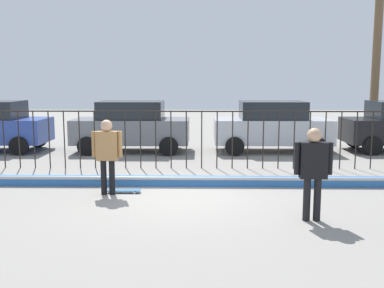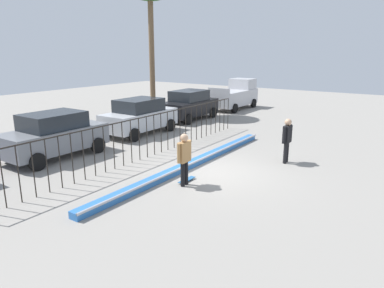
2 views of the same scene
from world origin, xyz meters
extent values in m
plane|color=gray|center=(0.00, 0.00, 0.00)|extent=(60.00, 60.00, 0.00)
cube|color=#2D6BB7|center=(0.00, 1.11, 0.11)|extent=(11.00, 0.36, 0.22)
cylinder|color=#B2B2B7|center=(0.00, 0.93, 0.22)|extent=(11.00, 0.09, 0.09)
cylinder|color=black|center=(-5.60, 3.34, 0.88)|extent=(0.04, 0.04, 1.77)
cylinder|color=black|center=(-5.13, 3.34, 0.88)|extent=(0.04, 0.04, 1.77)
cylinder|color=black|center=(-4.67, 3.34, 0.88)|extent=(0.04, 0.04, 1.77)
cylinder|color=black|center=(-4.20, 3.34, 0.88)|extent=(0.04, 0.04, 1.77)
cylinder|color=black|center=(-3.73, 3.34, 0.88)|extent=(0.04, 0.04, 1.77)
cylinder|color=black|center=(-3.27, 3.34, 0.88)|extent=(0.04, 0.04, 1.77)
cylinder|color=black|center=(-2.80, 3.34, 0.88)|extent=(0.04, 0.04, 1.77)
cylinder|color=black|center=(-2.33, 3.34, 0.88)|extent=(0.04, 0.04, 1.77)
cylinder|color=black|center=(-1.87, 3.34, 0.88)|extent=(0.04, 0.04, 1.77)
cylinder|color=black|center=(-1.40, 3.34, 0.88)|extent=(0.04, 0.04, 1.77)
cylinder|color=black|center=(-0.93, 3.34, 0.88)|extent=(0.04, 0.04, 1.77)
cylinder|color=black|center=(-0.47, 3.34, 0.88)|extent=(0.04, 0.04, 1.77)
cylinder|color=black|center=(0.00, 3.34, 0.88)|extent=(0.04, 0.04, 1.77)
cylinder|color=black|center=(0.47, 3.34, 0.88)|extent=(0.04, 0.04, 1.77)
cylinder|color=black|center=(0.93, 3.34, 0.88)|extent=(0.04, 0.04, 1.77)
cylinder|color=black|center=(1.40, 3.34, 0.88)|extent=(0.04, 0.04, 1.77)
cylinder|color=black|center=(1.87, 3.34, 0.88)|extent=(0.04, 0.04, 1.77)
cylinder|color=black|center=(2.33, 3.34, 0.88)|extent=(0.04, 0.04, 1.77)
cylinder|color=black|center=(2.80, 3.34, 0.88)|extent=(0.04, 0.04, 1.77)
cylinder|color=black|center=(3.27, 3.34, 0.88)|extent=(0.04, 0.04, 1.77)
cylinder|color=black|center=(3.73, 3.34, 0.88)|extent=(0.04, 0.04, 1.77)
cylinder|color=black|center=(4.20, 3.34, 0.88)|extent=(0.04, 0.04, 1.77)
cylinder|color=black|center=(4.67, 3.34, 0.88)|extent=(0.04, 0.04, 1.77)
cylinder|color=black|center=(5.13, 3.34, 0.88)|extent=(0.04, 0.04, 1.77)
cylinder|color=black|center=(5.60, 3.34, 0.88)|extent=(0.04, 0.04, 1.77)
cube|color=black|center=(0.00, 3.34, 1.75)|extent=(14.00, 0.04, 0.04)
cylinder|color=black|center=(-1.85, 0.16, 0.41)|extent=(0.14, 0.14, 0.82)
cylinder|color=black|center=(-1.65, 0.16, 0.41)|extent=(0.14, 0.14, 0.82)
cube|color=#A87A47|center=(-1.75, 0.16, 1.17)|extent=(0.50, 0.22, 0.68)
sphere|color=tan|center=(-1.75, 0.16, 1.64)|extent=(0.27, 0.27, 0.27)
cylinder|color=#A87A47|center=(-2.06, 0.16, 1.20)|extent=(0.11, 0.11, 0.61)
cylinder|color=#A87A47|center=(-1.45, 0.16, 1.20)|extent=(0.11, 0.11, 0.61)
cube|color=#26598C|center=(-1.41, 0.30, 0.06)|extent=(0.80, 0.20, 0.02)
cylinder|color=silver|center=(-1.14, 0.37, 0.03)|extent=(0.05, 0.03, 0.05)
cylinder|color=silver|center=(-1.14, 0.22, 0.03)|extent=(0.05, 0.03, 0.05)
cylinder|color=silver|center=(-1.68, 0.37, 0.03)|extent=(0.05, 0.03, 0.05)
cylinder|color=silver|center=(-1.68, 0.22, 0.03)|extent=(0.05, 0.03, 0.05)
cylinder|color=black|center=(2.48, -1.75, 0.42)|extent=(0.14, 0.14, 0.84)
cylinder|color=black|center=(2.67, -1.75, 0.42)|extent=(0.14, 0.14, 0.84)
cube|color=black|center=(2.57, -1.75, 1.18)|extent=(0.51, 0.22, 0.69)
sphere|color=tan|center=(2.57, -1.75, 1.66)|extent=(0.27, 0.27, 0.27)
cylinder|color=black|center=(2.27, -1.75, 1.22)|extent=(0.11, 0.11, 0.62)
cylinder|color=black|center=(2.88, -1.75, 1.22)|extent=(0.11, 0.11, 0.62)
cylinder|color=black|center=(-6.09, 7.51, 0.34)|extent=(0.68, 0.22, 0.68)
cylinder|color=black|center=(-6.09, 5.61, 0.34)|extent=(0.68, 0.22, 0.68)
cube|color=slate|center=(-2.17, 6.54, 0.79)|extent=(4.30, 1.90, 0.90)
cube|color=#1E2328|center=(-2.17, 6.54, 1.57)|extent=(2.37, 1.71, 0.66)
cylinder|color=black|center=(-0.70, 7.49, 0.34)|extent=(0.68, 0.22, 0.68)
cylinder|color=black|center=(-0.70, 5.59, 0.34)|extent=(0.68, 0.22, 0.68)
cylinder|color=black|center=(-3.63, 7.49, 0.34)|extent=(0.68, 0.22, 0.68)
cylinder|color=black|center=(-3.63, 5.59, 0.34)|extent=(0.68, 0.22, 0.68)
cube|color=#B7BABF|center=(3.11, 6.61, 0.79)|extent=(4.30, 1.90, 0.90)
cube|color=#1E2328|center=(3.11, 6.61, 1.57)|extent=(2.37, 1.71, 0.66)
cylinder|color=black|center=(4.57, 7.56, 0.34)|extent=(0.68, 0.22, 0.68)
cylinder|color=black|center=(4.57, 5.66, 0.34)|extent=(0.68, 0.22, 0.68)
cylinder|color=black|center=(1.65, 7.56, 0.34)|extent=(0.68, 0.22, 0.68)
cylinder|color=black|center=(1.65, 5.66, 0.34)|extent=(0.68, 0.22, 0.68)
cylinder|color=black|center=(6.60, 7.75, 0.34)|extent=(0.68, 0.22, 0.68)
cylinder|color=black|center=(6.60, 5.85, 0.34)|extent=(0.68, 0.22, 0.68)
cylinder|color=brown|center=(8.12, 9.93, 3.77)|extent=(0.36, 0.36, 7.53)
camera|label=1|loc=(0.44, -10.12, 2.70)|focal=41.85mm
camera|label=2|loc=(-10.77, -6.34, 4.35)|focal=33.13mm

